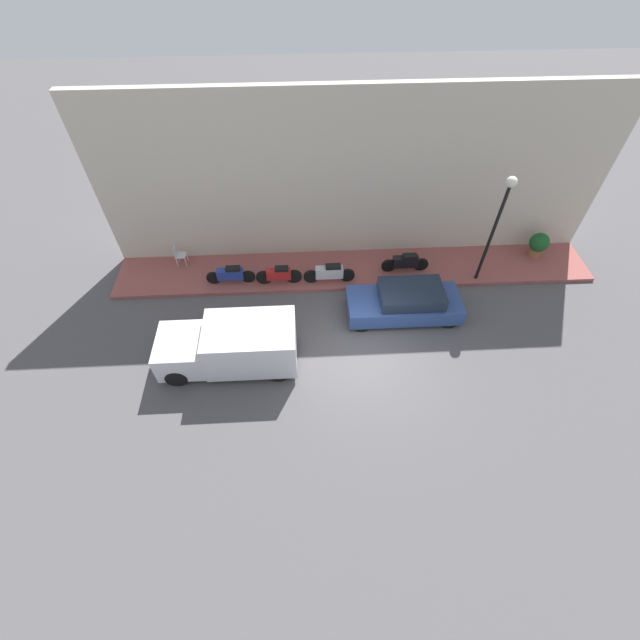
{
  "coord_description": "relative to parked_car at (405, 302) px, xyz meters",
  "views": [
    {
      "loc": [
        -8.67,
        2.06,
        11.76
      ],
      "look_at": [
        1.06,
        1.54,
        0.6
      ],
      "focal_mm": 24.0,
      "sensor_mm": 36.0,
      "label": 1
    }
  ],
  "objects": [
    {
      "name": "building_facade",
      "position": [
        3.71,
        1.57,
        2.72
      ],
      "size": [
        0.3,
        18.86,
        6.67
      ],
      "color": "beige",
      "rests_on": "ground_plane"
    },
    {
      "name": "cafe_chair",
      "position": [
        3.09,
        8.57,
        0.02
      ],
      "size": [
        0.4,
        0.4,
        0.84
      ],
      "color": "silver",
      "rests_on": "sidewalk"
    },
    {
      "name": "motorcycle_red",
      "position": [
        1.75,
        4.55,
        -0.04
      ],
      "size": [
        0.3,
        1.76,
        0.78
      ],
      "color": "#B21E1E",
      "rests_on": "sidewalk"
    },
    {
      "name": "streetlamp",
      "position": [
        1.62,
        -3.18,
        2.56
      ],
      "size": [
        0.37,
        0.37,
        4.39
      ],
      "color": "black",
      "rests_on": "sidewalk"
    },
    {
      "name": "motorcycle_blue",
      "position": [
        1.87,
        6.41,
        -0.06
      ],
      "size": [
        0.3,
        1.88,
        0.76
      ],
      "color": "navy",
      "rests_on": "sidewalk"
    },
    {
      "name": "parked_car",
      "position": [
        0.0,
        0.0,
        0.0
      ],
      "size": [
        1.63,
        4.06,
        1.27
      ],
      "color": "#2D4784",
      "rests_on": "ground_plane"
    },
    {
      "name": "scooter_silver",
      "position": [
        1.72,
        2.61,
        -0.02
      ],
      "size": [
        0.3,
        1.98,
        0.82
      ],
      "color": "#B7B7BF",
      "rests_on": "sidewalk"
    },
    {
      "name": "delivery_van",
      "position": [
        -1.85,
        6.07,
        0.26
      ],
      "size": [
        1.8,
        4.43,
        1.7
      ],
      "color": "silver",
      "rests_on": "ground_plane"
    },
    {
      "name": "sidewalk",
      "position": [
        2.43,
        1.57,
        -0.54
      ],
      "size": [
        2.25,
        18.86,
        0.15
      ],
      "color": "#934C47",
      "rests_on": "ground_plane"
    },
    {
      "name": "ground_plane",
      "position": [
        -1.73,
        1.57,
        -0.61
      ],
      "size": [
        60.0,
        60.0,
        0.0
      ],
      "primitive_type": "plane",
      "color": "#514F51"
    },
    {
      "name": "motorcycle_black",
      "position": [
        2.2,
        -0.43,
        -0.04
      ],
      "size": [
        0.3,
        1.87,
        0.8
      ],
      "color": "black",
      "rests_on": "sidewalk"
    },
    {
      "name": "potted_plant",
      "position": [
        2.83,
        -5.97,
        0.13
      ],
      "size": [
        0.77,
        0.77,
        1.06
      ],
      "color": "brown",
      "rests_on": "sidewalk"
    }
  ]
}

